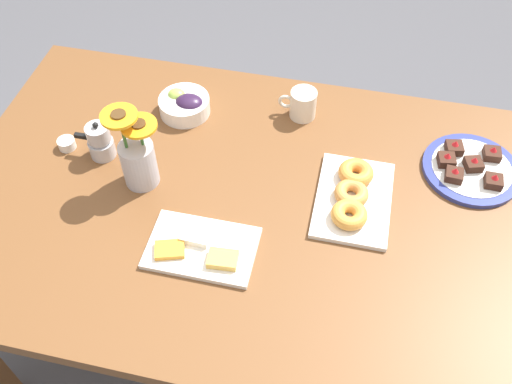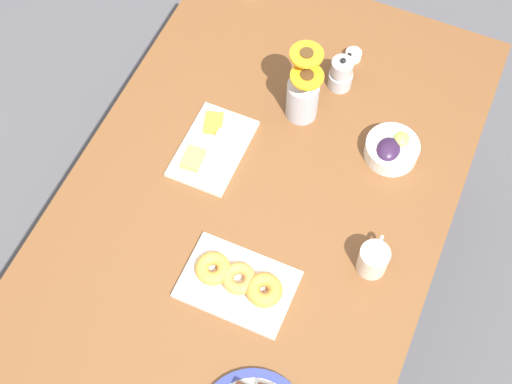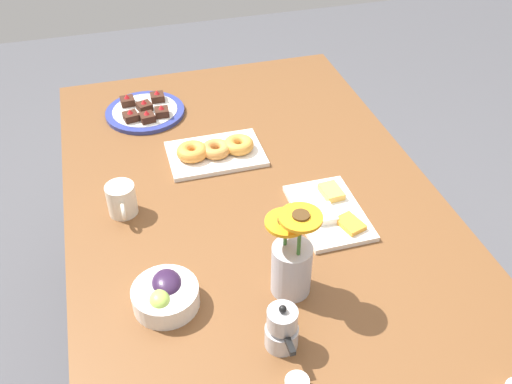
% 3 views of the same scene
% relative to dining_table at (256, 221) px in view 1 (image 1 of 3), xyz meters
% --- Properties ---
extents(ground_plane, '(6.00, 6.00, 0.00)m').
position_rel_dining_table_xyz_m(ground_plane, '(0.00, 0.00, -0.65)').
color(ground_plane, '#4C4C51').
extents(dining_table, '(1.60, 1.00, 0.74)m').
position_rel_dining_table_xyz_m(dining_table, '(0.00, 0.00, 0.00)').
color(dining_table, brown).
rests_on(dining_table, ground_plane).
extents(coffee_mug, '(0.11, 0.08, 0.09)m').
position_rel_dining_table_xyz_m(coffee_mug, '(-0.06, -0.35, 0.13)').
color(coffee_mug, silver).
rests_on(coffee_mug, dining_table).
extents(grape_bowl, '(0.15, 0.15, 0.07)m').
position_rel_dining_table_xyz_m(grape_bowl, '(0.28, -0.28, 0.12)').
color(grape_bowl, white).
rests_on(grape_bowl, dining_table).
extents(cheese_platter, '(0.26, 0.17, 0.03)m').
position_rel_dining_table_xyz_m(cheese_platter, '(0.10, 0.17, 0.10)').
color(cheese_platter, white).
rests_on(cheese_platter, dining_table).
extents(croissant_platter, '(0.19, 0.28, 0.05)m').
position_rel_dining_table_xyz_m(croissant_platter, '(-0.24, -0.06, 0.11)').
color(croissant_platter, white).
rests_on(croissant_platter, dining_table).
extents(jam_cup_honey, '(0.05, 0.05, 0.03)m').
position_rel_dining_table_xyz_m(jam_cup_honey, '(0.56, -0.08, 0.10)').
color(jam_cup_honey, white).
rests_on(jam_cup_honey, dining_table).
extents(dessert_plate, '(0.26, 0.26, 0.05)m').
position_rel_dining_table_xyz_m(dessert_plate, '(-0.54, -0.23, 0.10)').
color(dessert_plate, navy).
rests_on(dessert_plate, dining_table).
extents(flower_vase, '(0.13, 0.10, 0.24)m').
position_rel_dining_table_xyz_m(flower_vase, '(0.31, -0.01, 0.17)').
color(flower_vase, '#B2B2BC').
rests_on(flower_vase, dining_table).
extents(moka_pot, '(0.11, 0.07, 0.12)m').
position_rel_dining_table_xyz_m(moka_pot, '(0.45, -0.07, 0.13)').
color(moka_pot, '#B7B7BC').
rests_on(moka_pot, dining_table).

